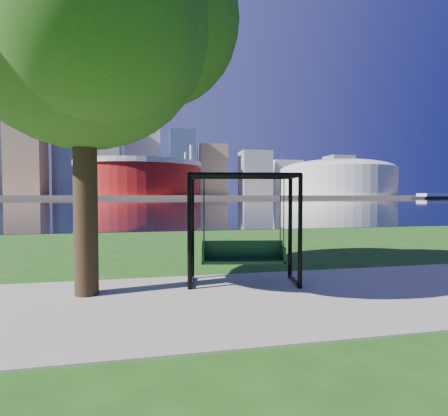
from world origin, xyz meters
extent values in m
plane|color=#1E5114|center=(0.00, 0.00, 0.00)|extent=(900.00, 900.00, 0.00)
cube|color=#9E937F|center=(0.00, -0.50, 0.01)|extent=(120.00, 4.00, 0.03)
cube|color=black|center=(0.00, 102.00, 0.01)|extent=(900.00, 180.00, 0.02)
cube|color=#937F60|center=(0.00, 306.00, 1.00)|extent=(900.00, 228.00, 2.00)
cylinder|color=maroon|center=(-10.00, 235.00, 13.00)|extent=(80.00, 80.00, 22.00)
cylinder|color=silver|center=(-10.00, 235.00, 22.50)|extent=(83.00, 83.00, 3.00)
cylinder|color=silver|center=(22.91, 254.00, 18.00)|extent=(2.00, 2.00, 32.00)
cylinder|color=silver|center=(-42.91, 254.00, 18.00)|extent=(2.00, 2.00, 32.00)
cylinder|color=silver|center=(-42.91, 216.00, 18.00)|extent=(2.00, 2.00, 32.00)
cylinder|color=silver|center=(22.91, 216.00, 18.00)|extent=(2.00, 2.00, 32.00)
cylinder|color=beige|center=(135.00, 235.00, 12.00)|extent=(84.00, 84.00, 20.00)
ellipsoid|color=beige|center=(135.00, 235.00, 21.00)|extent=(84.00, 84.00, 15.12)
cube|color=#998466|center=(-100.00, 300.00, 46.00)|extent=(26.00, 26.00, 88.00)
cube|color=slate|center=(-70.00, 325.00, 49.50)|extent=(30.00, 24.00, 95.00)
cube|color=gray|center=(-40.00, 305.00, 38.00)|extent=(24.00, 24.00, 72.00)
cube|color=silver|center=(-10.00, 335.00, 42.00)|extent=(32.00, 28.00, 80.00)
cube|color=slate|center=(25.00, 310.00, 31.00)|extent=(22.00, 22.00, 58.00)
cube|color=#998466|center=(55.00, 325.00, 26.00)|extent=(26.00, 26.00, 48.00)
cube|color=gray|center=(95.00, 315.00, 23.00)|extent=(28.00, 24.00, 42.00)
cube|color=silver|center=(135.00, 340.00, 20.00)|extent=(30.00, 26.00, 36.00)
cube|color=gray|center=(185.00, 320.00, 22.00)|extent=(24.00, 24.00, 40.00)
cube|color=#998466|center=(225.00, 335.00, 18.00)|extent=(26.00, 26.00, 32.00)
sphere|color=#998466|center=(-100.00, 300.00, 93.50)|extent=(10.00, 10.00, 10.00)
cylinder|color=black|center=(-0.57, 0.34, 1.16)|extent=(0.10, 0.10, 2.32)
cylinder|color=black|center=(1.62, -0.04, 1.16)|extent=(0.10, 0.10, 2.32)
cylinder|color=black|center=(-0.42, 1.24, 1.16)|extent=(0.10, 0.10, 2.32)
cylinder|color=black|center=(1.77, 0.86, 1.16)|extent=(0.10, 0.10, 2.32)
cylinder|color=black|center=(0.52, 0.15, 2.32)|extent=(2.20, 0.46, 0.09)
cylinder|color=black|center=(0.68, 1.05, 2.32)|extent=(2.20, 0.46, 0.09)
cylinder|color=black|center=(-0.49, 0.79, 2.32)|extent=(0.24, 0.91, 0.09)
cylinder|color=black|center=(-0.49, 0.79, 0.08)|extent=(0.23, 0.91, 0.07)
cylinder|color=black|center=(1.69, 0.41, 2.32)|extent=(0.24, 0.91, 0.09)
cylinder|color=black|center=(1.69, 0.41, 0.08)|extent=(0.23, 0.91, 0.07)
cube|color=black|center=(0.60, 0.60, 0.50)|extent=(1.82, 0.75, 0.06)
cube|color=black|center=(0.63, 0.79, 0.73)|extent=(1.75, 0.35, 0.38)
cube|color=black|center=(-0.24, 0.74, 0.65)|extent=(0.13, 0.46, 0.34)
cube|color=black|center=(1.44, 0.46, 0.65)|extent=(0.13, 0.46, 0.34)
cylinder|color=#303035|center=(-0.25, 0.56, 1.54)|extent=(0.03, 0.03, 1.46)
cylinder|color=#303035|center=(1.39, 0.28, 1.54)|extent=(0.03, 0.03, 1.46)
cylinder|color=#303035|center=(-0.19, 0.92, 1.54)|extent=(0.03, 0.03, 1.46)
cylinder|color=#303035|center=(1.45, 0.64, 1.54)|extent=(0.03, 0.03, 1.46)
cylinder|color=black|center=(-2.52, 0.36, 2.18)|extent=(0.44, 0.44, 4.36)
sphere|color=#284E17|center=(-2.52, 0.36, 5.15)|extent=(4.75, 4.75, 4.75)
sphere|color=#284E17|center=(-1.23, 0.96, 5.55)|extent=(3.57, 3.57, 3.57)
sphere|color=#284E17|center=(-2.13, -0.73, 4.66)|extent=(3.17, 3.17, 3.17)
sphere|color=#284E17|center=(-3.12, 1.55, 5.94)|extent=(3.37, 3.37, 3.37)
cube|color=black|center=(172.50, 181.82, 0.65)|extent=(32.82, 16.15, 1.27)
cube|color=silver|center=(172.50, 181.82, 2.24)|extent=(26.28, 13.02, 1.90)
camera|label=1|loc=(-1.29, -6.58, 1.91)|focal=28.00mm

